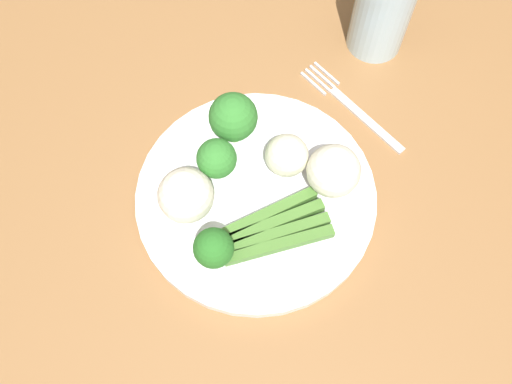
{
  "coord_description": "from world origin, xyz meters",
  "views": [
    {
      "loc": [
        -0.23,
        -0.17,
        1.32
      ],
      "look_at": [
        -0.02,
        -0.04,
        0.77
      ],
      "focal_mm": 37.79,
      "sensor_mm": 36.0,
      "label": 1
    }
  ],
  "objects_px": {
    "cauliflower_front_left": "(186,195)",
    "cauliflower_outer_edge": "(334,171)",
    "fork": "(352,107)",
    "broccoli_left": "(233,118)",
    "broccoli_near_center": "(214,248)",
    "water_glass": "(383,9)",
    "broccoli_right": "(217,159)",
    "cauliflower_edge": "(287,155)",
    "dining_table": "(243,207)",
    "asparagus_bundle": "(273,230)",
    "plate": "(256,197)"
  },
  "relations": [
    {
      "from": "dining_table",
      "to": "water_glass",
      "type": "bearing_deg",
      "value": -9.11
    },
    {
      "from": "cauliflower_edge",
      "to": "broccoli_right",
      "type": "bearing_deg",
      "value": 129.0
    },
    {
      "from": "broccoli_near_center",
      "to": "cauliflower_front_left",
      "type": "distance_m",
      "value": 0.07
    },
    {
      "from": "broccoli_near_center",
      "to": "broccoli_left",
      "type": "bearing_deg",
      "value": 26.34
    },
    {
      "from": "broccoli_near_center",
      "to": "fork",
      "type": "height_order",
      "value": "broccoli_near_center"
    },
    {
      "from": "cauliflower_edge",
      "to": "cauliflower_front_left",
      "type": "distance_m",
      "value": 0.12
    },
    {
      "from": "broccoli_right",
      "to": "fork",
      "type": "height_order",
      "value": "broccoli_right"
    },
    {
      "from": "broccoli_left",
      "to": "cauliflower_front_left",
      "type": "height_order",
      "value": "broccoli_left"
    },
    {
      "from": "dining_table",
      "to": "cauliflower_outer_edge",
      "type": "relative_size",
      "value": 19.79
    },
    {
      "from": "fork",
      "to": "broccoli_left",
      "type": "bearing_deg",
      "value": 67.35
    },
    {
      "from": "asparagus_bundle",
      "to": "fork",
      "type": "relative_size",
      "value": 0.78
    },
    {
      "from": "plate",
      "to": "broccoli_right",
      "type": "xyz_separation_m",
      "value": [
        -0.0,
        0.05,
        0.04
      ]
    },
    {
      "from": "broccoli_right",
      "to": "water_glass",
      "type": "xyz_separation_m",
      "value": [
        0.28,
        -0.06,
        0.01
      ]
    },
    {
      "from": "cauliflower_front_left",
      "to": "cauliflower_outer_edge",
      "type": "relative_size",
      "value": 1.02
    },
    {
      "from": "broccoli_right",
      "to": "cauliflower_edge",
      "type": "distance_m",
      "value": 0.08
    },
    {
      "from": "broccoli_left",
      "to": "cauliflower_edge",
      "type": "distance_m",
      "value": 0.07
    },
    {
      "from": "asparagus_bundle",
      "to": "water_glass",
      "type": "relative_size",
      "value": 1.06
    },
    {
      "from": "dining_table",
      "to": "broccoli_left",
      "type": "bearing_deg",
      "value": 44.82
    },
    {
      "from": "broccoli_right",
      "to": "cauliflower_edge",
      "type": "height_order",
      "value": "broccoli_right"
    },
    {
      "from": "asparagus_bundle",
      "to": "broccoli_left",
      "type": "distance_m",
      "value": 0.13
    },
    {
      "from": "cauliflower_edge",
      "to": "cauliflower_outer_edge",
      "type": "distance_m",
      "value": 0.06
    },
    {
      "from": "broccoli_right",
      "to": "broccoli_near_center",
      "type": "bearing_deg",
      "value": -147.03
    },
    {
      "from": "asparagus_bundle",
      "to": "cauliflower_front_left",
      "type": "relative_size",
      "value": 2.09
    },
    {
      "from": "plate",
      "to": "broccoli_left",
      "type": "distance_m",
      "value": 0.09
    },
    {
      "from": "dining_table",
      "to": "broccoli_right",
      "type": "relative_size",
      "value": 21.48
    },
    {
      "from": "asparagus_bundle",
      "to": "broccoli_right",
      "type": "height_order",
      "value": "broccoli_right"
    },
    {
      "from": "broccoli_right",
      "to": "cauliflower_outer_edge",
      "type": "bearing_deg",
      "value": -63.19
    },
    {
      "from": "broccoli_near_center",
      "to": "fork",
      "type": "xyz_separation_m",
      "value": [
        0.26,
        -0.03,
        -0.04
      ]
    },
    {
      "from": "asparagus_bundle",
      "to": "cauliflower_front_left",
      "type": "xyz_separation_m",
      "value": [
        -0.03,
        0.09,
        0.02
      ]
    },
    {
      "from": "fork",
      "to": "water_glass",
      "type": "relative_size",
      "value": 1.36
    },
    {
      "from": "dining_table",
      "to": "broccoli_near_center",
      "type": "height_order",
      "value": "broccoli_near_center"
    },
    {
      "from": "fork",
      "to": "broccoli_right",
      "type": "bearing_deg",
      "value": 79.65
    },
    {
      "from": "cauliflower_outer_edge",
      "to": "water_glass",
      "type": "bearing_deg",
      "value": 14.68
    },
    {
      "from": "broccoli_near_center",
      "to": "cauliflower_edge",
      "type": "distance_m",
      "value": 0.14
    },
    {
      "from": "broccoli_left",
      "to": "cauliflower_outer_edge",
      "type": "bearing_deg",
      "value": -86.51
    },
    {
      "from": "broccoli_near_center",
      "to": "water_glass",
      "type": "height_order",
      "value": "water_glass"
    },
    {
      "from": "cauliflower_edge",
      "to": "plate",
      "type": "bearing_deg",
      "value": 169.21
    },
    {
      "from": "broccoli_right",
      "to": "water_glass",
      "type": "bearing_deg",
      "value": -11.7
    },
    {
      "from": "dining_table",
      "to": "cauliflower_outer_edge",
      "type": "xyz_separation_m",
      "value": [
        0.04,
        -0.1,
        0.16
      ]
    },
    {
      "from": "dining_table",
      "to": "cauliflower_edge",
      "type": "distance_m",
      "value": 0.16
    },
    {
      "from": "dining_table",
      "to": "water_glass",
      "type": "relative_size",
      "value": 9.87
    },
    {
      "from": "broccoli_left",
      "to": "water_glass",
      "type": "distance_m",
      "value": 0.24
    },
    {
      "from": "dining_table",
      "to": "fork",
      "type": "xyz_separation_m",
      "value": [
        0.15,
        -0.07,
        0.11
      ]
    },
    {
      "from": "broccoli_left",
      "to": "broccoli_right",
      "type": "bearing_deg",
      "value": -166.88
    },
    {
      "from": "cauliflower_front_left",
      "to": "plate",
      "type": "bearing_deg",
      "value": -45.15
    },
    {
      "from": "plate",
      "to": "broccoli_near_center",
      "type": "height_order",
      "value": "broccoli_near_center"
    },
    {
      "from": "dining_table",
      "to": "broccoli_right",
      "type": "height_order",
      "value": "broccoli_right"
    },
    {
      "from": "dining_table",
      "to": "cauliflower_front_left",
      "type": "distance_m",
      "value": 0.18
    },
    {
      "from": "fork",
      "to": "broccoli_near_center",
      "type": "bearing_deg",
      "value": 99.55
    },
    {
      "from": "broccoli_right",
      "to": "cauliflower_edge",
      "type": "xyz_separation_m",
      "value": [
        0.05,
        -0.06,
        -0.01
      ]
    }
  ]
}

